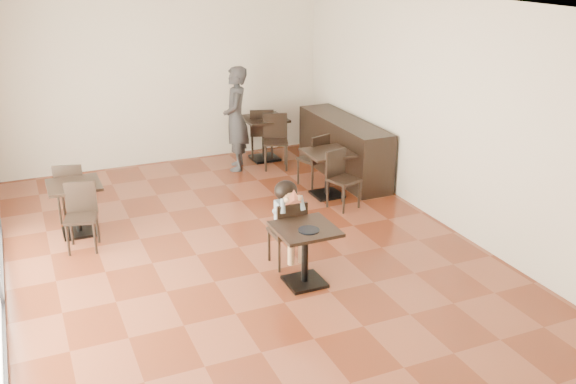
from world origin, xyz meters
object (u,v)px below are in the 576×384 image
child_chair (286,232)px  chair_left_b (81,218)px  cafe_table_back (264,139)px  chair_mid_a (313,159)px  chair_back_a (262,133)px  child_table (305,256)px  cafe_table_mid (327,174)px  adult_patron (236,119)px  chair_mid_b (344,180)px  chair_left_a (72,191)px  chair_back_b (276,142)px  child (286,224)px  cafe_table_left (77,209)px

child_chair → chair_left_b: size_ratio=0.99×
child_chair → cafe_table_back: bearing=-107.8°
cafe_table_back → chair_mid_a: size_ratio=0.90×
chair_back_a → child_table: bearing=94.8°
cafe_table_mid → adult_patron: bearing=115.6°
cafe_table_mid → chair_left_b: bearing=-173.3°
child_table → chair_mid_a: chair_mid_a is taller
chair_mid_a → chair_back_a: bearing=-100.7°
child_table → cafe_table_mid: bearing=58.0°
chair_mid_a → chair_left_b: 3.98m
chair_mid_b → chair_back_a: 2.84m
cafe_table_back → chair_left_a: 3.92m
child_chair → child_table: bearing=90.0°
chair_mid_b → chair_back_a: (-0.24, 2.83, 0.04)m
cafe_table_mid → chair_mid_a: (0.00, 0.55, 0.08)m
chair_left_b → chair_back_a: (3.62, 2.73, 0.04)m
chair_left_b → chair_back_a: size_ratio=0.92×
chair_back_a → chair_back_b: 0.68m
child → child_table: bearing=-90.0°
cafe_table_left → chair_left_b: 0.56m
child_table → chair_left_a: 3.88m
chair_left_a → chair_back_b: chair_back_b is taller
cafe_table_mid → chair_mid_a: 0.56m
adult_patron → chair_left_b: adult_patron is taller
cafe_table_left → cafe_table_mid: bearing=-1.5°
cafe_table_left → chair_left_b: (0.00, -0.55, 0.08)m
cafe_table_mid → chair_left_b: size_ratio=0.83×
child → cafe_table_back: size_ratio=1.38×
cafe_table_back → cafe_table_left: bearing=-150.4°
chair_left_a → chair_mid_b: bearing=175.9°
chair_left_a → chair_back_b: size_ratio=0.92×
adult_patron → child_chair: bearing=10.4°
adult_patron → chair_left_a: size_ratio=2.06×
chair_mid_b → chair_left_b: 3.85m
child_chair → chair_mid_b: (1.54, 1.37, 0.01)m
child → chair_back_b: 3.75m
chair_mid_a → chair_back_b: (-0.24, 1.05, 0.04)m
child_chair → chair_back_a: chair_back_a is taller
chair_back_a → chair_left_b: bearing=57.3°
chair_mid_b → chair_left_a: bearing=144.2°
chair_mid_b → child_table: bearing=-147.4°
chair_left_b → adult_patron: bearing=51.0°
child_chair → chair_left_a: 3.45m
child_table → chair_left_b: bearing=138.9°
cafe_table_left → chair_left_a: chair_left_a is taller
adult_patron → chair_mid_b: (0.89, -2.40, -0.48)m
chair_mid_b → cafe_table_back: bearing=76.4°
chair_mid_b → cafe_table_mid: bearing=71.4°
chair_mid_a → chair_left_a: (-3.85, 0.10, -0.00)m
child_chair → cafe_table_back: (1.31, 4.07, -0.04)m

